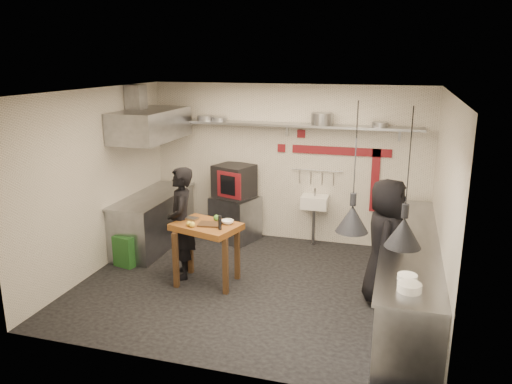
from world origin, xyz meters
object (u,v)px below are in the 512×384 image
(oven_stand, at_px, (235,218))
(chef_right, at_px, (385,242))
(chef_left, at_px, (181,223))
(prep_table, at_px, (207,254))
(green_bin, at_px, (128,250))
(combi_oven, at_px, (234,181))

(oven_stand, distance_m, chef_right, 3.24)
(oven_stand, height_order, chef_left, chef_left)
(oven_stand, bearing_deg, chef_left, -79.08)
(chef_right, bearing_deg, chef_left, 91.63)
(prep_table, relative_size, chef_right, 0.53)
(oven_stand, distance_m, green_bin, 2.05)
(prep_table, xyz_separation_m, chef_right, (2.51, 0.14, 0.40))
(chef_left, bearing_deg, chef_right, 67.71)
(oven_stand, relative_size, green_bin, 1.60)
(combi_oven, height_order, chef_left, chef_left)
(oven_stand, bearing_deg, chef_right, -13.14)
(green_bin, relative_size, chef_right, 0.29)
(green_bin, distance_m, prep_table, 1.52)
(oven_stand, height_order, green_bin, oven_stand)
(prep_table, bearing_deg, chef_right, 18.99)
(prep_table, relative_size, chef_left, 0.54)
(combi_oven, bearing_deg, chef_right, -13.61)
(combi_oven, relative_size, green_bin, 1.24)
(green_bin, height_order, prep_table, prep_table)
(chef_right, bearing_deg, prep_table, 94.59)
(oven_stand, bearing_deg, green_bin, -109.43)
(combi_oven, bearing_deg, prep_table, -63.89)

